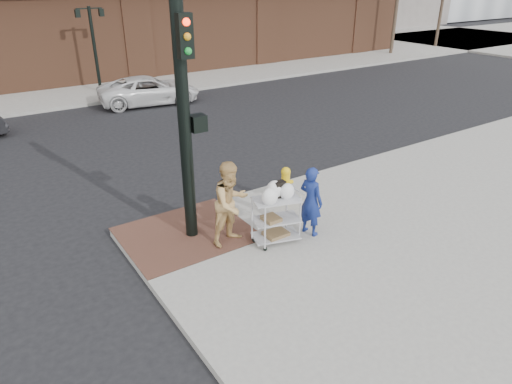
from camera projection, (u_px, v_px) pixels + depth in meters
ground at (229, 249)px, 10.03m from camera, size 220.00×220.00×0.00m
sidewalk_far at (166, 42)px, 40.29m from camera, size 65.00×36.00×0.15m
brick_curb_ramp at (186, 233)px, 10.34m from camera, size 2.80×2.40×0.01m
lamp_post at (93, 40)px, 21.92m from camera, size 1.32×0.22×4.00m
traffic_signal_pole at (186, 119)px, 9.16m from camera, size 0.61×0.51×5.00m
woman_blue at (311, 201)px, 10.03m from camera, size 0.51×0.66×1.61m
pedestrian_tan at (231, 203)px, 9.66m from camera, size 1.03×0.88×1.86m
minivan_white at (149, 90)px, 21.09m from camera, size 4.85×2.77×1.27m
utility_cart at (276, 215)px, 9.80m from camera, size 1.12×0.82×1.39m
fire_hydrant at (285, 184)px, 11.64m from camera, size 0.44×0.31×0.94m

